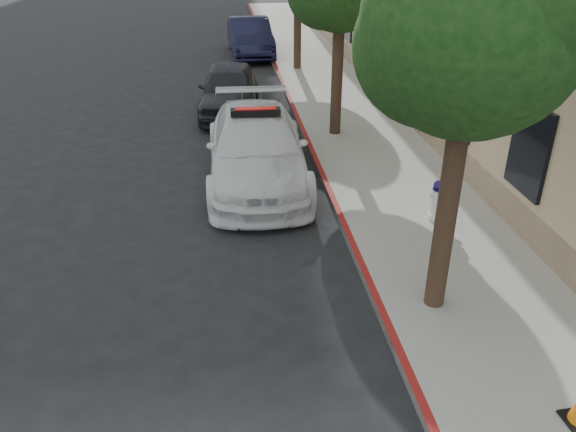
{
  "coord_description": "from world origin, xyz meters",
  "views": [
    {
      "loc": [
        -0.16,
        -8.75,
        5.33
      ],
      "look_at": [
        0.81,
        -0.5,
        1.0
      ],
      "focal_mm": 35.0,
      "sensor_mm": 36.0,
      "label": 1
    }
  ],
  "objects_px": {
    "police_car": "(257,148)",
    "fire_hydrant": "(438,200)",
    "parked_car_mid": "(229,89)",
    "parked_car_far": "(250,37)"
  },
  "relations": [
    {
      "from": "police_car",
      "to": "fire_hydrant",
      "type": "bearing_deg",
      "value": -36.98
    },
    {
      "from": "police_car",
      "to": "fire_hydrant",
      "type": "xyz_separation_m",
      "value": [
        3.36,
        -2.64,
        -0.25
      ]
    },
    {
      "from": "police_car",
      "to": "parked_car_far",
      "type": "bearing_deg",
      "value": 88.41
    },
    {
      "from": "police_car",
      "to": "parked_car_far",
      "type": "xyz_separation_m",
      "value": [
        0.66,
        14.04,
        0.02
      ]
    },
    {
      "from": "police_car",
      "to": "parked_car_mid",
      "type": "distance_m",
      "value": 5.41
    },
    {
      "from": "fire_hydrant",
      "to": "parked_car_far",
      "type": "bearing_deg",
      "value": 109.66
    },
    {
      "from": "police_car",
      "to": "fire_hydrant",
      "type": "height_order",
      "value": "police_car"
    },
    {
      "from": "police_car",
      "to": "fire_hydrant",
      "type": "relative_size",
      "value": 6.78
    },
    {
      "from": "parked_car_far",
      "to": "fire_hydrant",
      "type": "xyz_separation_m",
      "value": [
        2.7,
        -16.68,
        -0.27
      ]
    },
    {
      "from": "parked_car_mid",
      "to": "parked_car_far",
      "type": "xyz_separation_m",
      "value": [
        1.15,
        8.65,
        0.05
      ]
    }
  ]
}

